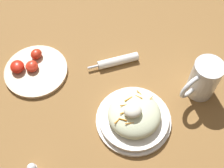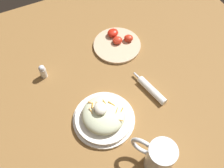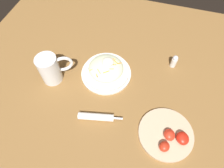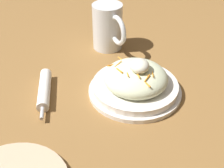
# 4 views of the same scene
# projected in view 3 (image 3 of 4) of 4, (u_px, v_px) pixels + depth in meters

# --- Properties ---
(ground_plane) EXTENTS (1.43, 1.43, 0.00)m
(ground_plane) POSITION_uv_depth(u_px,v_px,m) (107.00, 96.00, 0.84)
(ground_plane) COLOR olive
(salad_plate) EXTENTS (0.23, 0.23, 0.10)m
(salad_plate) POSITION_uv_depth(u_px,v_px,m) (106.00, 70.00, 0.87)
(salad_plate) COLOR white
(salad_plate) RESTS_ON ground_plane
(beer_mug) EXTENTS (0.14, 0.11, 0.14)m
(beer_mug) POSITION_uv_depth(u_px,v_px,m) (51.00, 70.00, 0.84)
(beer_mug) COLOR white
(beer_mug) RESTS_ON ground_plane
(napkin_roll) EXTENTS (0.18, 0.06, 0.03)m
(napkin_roll) POSITION_uv_depth(u_px,v_px,m) (96.00, 117.00, 0.77)
(napkin_roll) COLOR white
(napkin_roll) RESTS_ON ground_plane
(tomato_plate) EXTENTS (0.21, 0.21, 0.04)m
(tomato_plate) POSITION_uv_depth(u_px,v_px,m) (168.00, 135.00, 0.73)
(tomato_plate) COLOR #D1B28E
(tomato_plate) RESTS_ON ground_plane
(salt_shaker) EXTENTS (0.03, 0.03, 0.07)m
(salt_shaker) POSITION_uv_depth(u_px,v_px,m) (174.00, 61.00, 0.90)
(salt_shaker) COLOR white
(salt_shaker) RESTS_ON ground_plane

